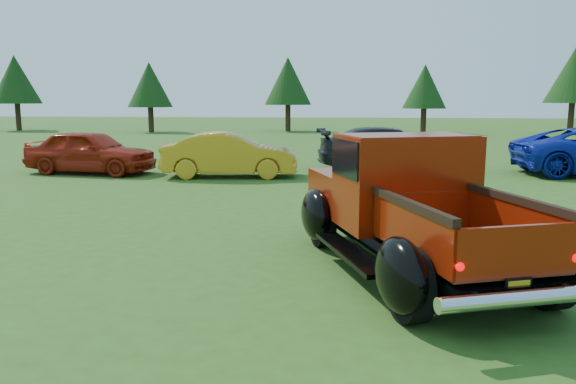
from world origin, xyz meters
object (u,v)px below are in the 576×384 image
object	(u,v)px
pickup_truck	(404,203)
tree_far_west	(15,80)
tree_east	(574,75)
show_car_grey	(390,148)
tree_mid_left	(288,81)
show_car_red	(90,151)
show_car_yellow	(230,155)
tree_mid_right	(425,87)
tree_west	(150,85)

from	to	relation	value
pickup_truck	tree_far_west	bearing A→B (deg)	109.10
tree_east	show_car_grey	xyz separation A→B (m)	(-12.57, -19.25, -2.99)
tree_mid_left	tree_far_west	bearing A→B (deg)	-176.99
show_car_red	show_car_yellow	size ratio (longest dim) A/B	1.01
tree_mid_right	show_car_red	distance (m)	25.13
tree_far_west	tree_west	world-z (taller)	tree_far_west
tree_mid_left	tree_east	distance (m)	18.06
tree_mid_left	show_car_yellow	world-z (taller)	tree_mid_left
tree_far_west	tree_mid_right	distance (m)	28.01
show_car_red	show_car_grey	distance (m)	9.13
show_car_red	show_car_yellow	distance (m)	4.29
tree_mid_left	pickup_truck	bearing A→B (deg)	-81.16
tree_mid_right	show_car_grey	world-z (taller)	tree_mid_right
tree_mid_right	show_car_red	world-z (taller)	tree_mid_right
tree_far_west	show_car_grey	xyz separation A→B (m)	(24.43, -19.75, -2.86)
tree_far_west	show_car_red	distance (m)	26.80
tree_mid_right	pickup_truck	world-z (taller)	tree_mid_right
tree_mid_right	tree_east	distance (m)	9.04
tree_far_west	show_car_red	size ratio (longest dim) A/B	1.35
tree_west	tree_east	xyz separation A→B (m)	(27.00, 0.50, 0.55)
tree_west	show_car_red	distance (m)	21.53
tree_far_west	show_car_grey	size ratio (longest dim) A/B	1.14
tree_mid_right	pickup_truck	bearing A→B (deg)	-97.85
tree_mid_right	tree_east	xyz separation A→B (m)	(9.00, -0.50, 0.68)
tree_far_west	show_car_grey	bearing A→B (deg)	-38.95
tree_mid_right	pickup_truck	size ratio (longest dim) A/B	0.88
pickup_truck	tree_west	bearing A→B (deg)	96.16
tree_mid_left	show_car_red	bearing A→B (deg)	-98.77
tree_west	pickup_truck	world-z (taller)	tree_west
tree_mid_right	tree_east	world-z (taller)	tree_east
tree_far_west	tree_west	size ratio (longest dim) A/B	1.13
tree_far_west	tree_west	xyz separation A→B (m)	(10.00, -1.00, -0.41)
tree_east	show_car_yellow	distance (m)	27.71
tree_far_west	show_car_grey	world-z (taller)	tree_far_west
show_car_red	tree_far_west	bearing A→B (deg)	43.28
tree_east	show_car_red	xyz separation A→B (m)	(-21.50, -21.17, -3.00)
tree_mid_right	pickup_truck	xyz separation A→B (m)	(-4.15, -30.14, -2.15)
tree_mid_right	tree_far_west	bearing A→B (deg)	180.00
show_car_grey	tree_mid_right	bearing A→B (deg)	-18.38
tree_far_west	tree_mid_left	xyz separation A→B (m)	(19.00, 1.00, -0.14)
tree_far_west	tree_west	distance (m)	10.06
tree_mid_right	tree_west	bearing A→B (deg)	-176.82
tree_east	show_car_red	size ratio (longest dim) A/B	1.41
tree_mid_right	tree_east	size ratio (longest dim) A/B	0.81
tree_far_west	show_car_red	bearing A→B (deg)	-54.43
pickup_truck	tree_mid_right	bearing A→B (deg)	62.90
tree_far_west	pickup_truck	xyz separation A→B (m)	(23.85, -30.14, -2.69)
tree_mid_left	tree_mid_right	xyz separation A→B (m)	(9.00, -1.00, -0.41)
tree_mid_right	show_car_yellow	size ratio (longest dim) A/B	1.16
pickup_truck	show_car_grey	world-z (taller)	pickup_truck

